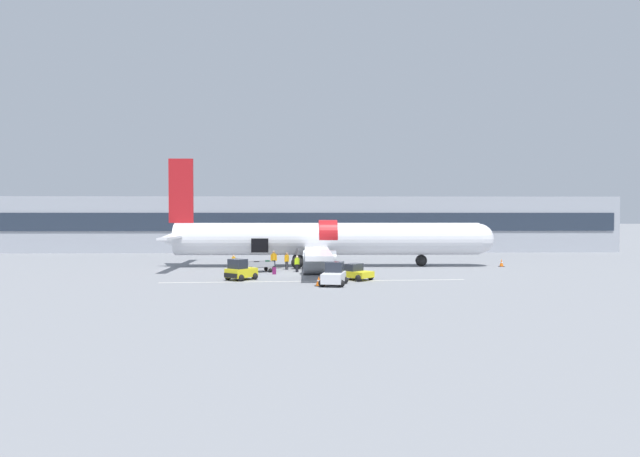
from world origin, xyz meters
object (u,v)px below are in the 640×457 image
Objects in this scene: baggage_tug_mid at (356,273)px; baggage_tug_rear at (334,275)px; baggage_tug_lead at (240,271)px; ground_crew_loader_b at (274,260)px; suitcase_on_tarmac_spare at (274,271)px; ground_crew_loader_a at (234,263)px; ground_crew_supervisor at (287,261)px; suitcase_on_tarmac_upright at (251,271)px; ground_crew_driver at (297,263)px; airplane at (323,240)px; baggage_cart_loading at (260,266)px.

baggage_tug_mid is 3.88m from baggage_tug_rear.
baggage_tug_rear is at bearing -24.95° from baggage_tug_lead.
ground_crew_loader_b is 2.38× the size of suitcase_on_tarmac_spare.
ground_crew_loader_a reaches higher than suitcase_on_tarmac_spare.
suitcase_on_tarmac_spare is at bearing -103.15° from ground_crew_supervisor.
suitcase_on_tarmac_spare is (3.99, -2.76, -0.51)m from ground_crew_loader_a.
suitcase_on_tarmac_spare is (-0.99, -4.24, -0.56)m from ground_crew_supervisor.
ground_crew_loader_a is 2.22× the size of suitcase_on_tarmac_upright.
baggage_tug_mid is 1.85× the size of ground_crew_driver.
ground_crew_loader_b is 1.39m from ground_crew_supervisor.
airplane is at bearing 27.92° from ground_crew_loader_a.
baggage_tug_lead is at bearing 178.82° from baggage_tug_mid.
baggage_cart_loading is 4.54× the size of suitcase_on_tarmac_spare.
ground_crew_supervisor reaches higher than ground_crew_loader_a.
baggage_cart_loading is 2.57m from suitcase_on_tarmac_upright.
baggage_tug_mid is 0.81× the size of baggage_tug_rear.
ground_crew_driver is at bearing 53.35° from baggage_tug_lead.
baggage_tug_lead is at bearing -100.16° from baggage_cart_loading.
baggage_tug_mid is 9.99m from suitcase_on_tarmac_upright.
ground_crew_supervisor reaches higher than baggage_tug_mid.
ground_crew_driver is at bearing 107.01° from baggage_tug_rear.
ground_crew_driver is 2.03× the size of suitcase_on_tarmac_spare.
ground_crew_loader_a is 0.88× the size of ground_crew_loader_b.
baggage_tug_lead is 0.81× the size of baggage_tug_rear.
ground_crew_loader_a is at bearing -163.40° from ground_crew_supervisor.
baggage_cart_loading is 2.67m from ground_crew_loader_a.
baggage_tug_lead reaches higher than ground_crew_loader_a.
airplane is at bearing 64.26° from ground_crew_driver.
baggage_tug_rear is (7.55, -3.51, 0.02)m from baggage_tug_lead.
airplane is at bearing 101.11° from baggage_tug_mid.
baggage_tug_mid is at bearing -24.64° from suitcase_on_tarmac_upright.
ground_crew_loader_a reaches higher than suitcase_on_tarmac_upright.
ground_crew_loader_b is at bearing 128.26° from baggage_tug_mid.
ground_crew_loader_b reaches higher than suitcase_on_tarmac_upright.
ground_crew_driver reaches higher than suitcase_on_tarmac_upright.
baggage_cart_loading is at bearing 123.38° from suitcase_on_tarmac_spare.
ground_crew_loader_a is at bearing 166.59° from baggage_cart_loading.
ground_crew_loader_a is 4.88m from suitcase_on_tarmac_spare.
ground_crew_supervisor is at bearing 56.02° from suitcase_on_tarmac_upright.
airplane is 10.07× the size of baggage_cart_loading.
suitcase_on_tarmac_upright is 2.12m from suitcase_on_tarmac_spare.
baggage_cart_loading is 2.06× the size of ground_crew_supervisor.
airplane is 13.85m from baggage_tug_lead.
ground_crew_supervisor is (1.29, -0.51, -0.07)m from ground_crew_loader_b.
ground_crew_loader_a is 5.20m from ground_crew_supervisor.
baggage_tug_rear reaches higher than ground_crew_supervisor.
baggage_tug_lead is at bearing -112.61° from ground_crew_supervisor.
baggage_cart_loading is at bearing 141.68° from baggage_tug_mid.
baggage_tug_lead is 1.80× the size of ground_crew_loader_a.
ground_crew_loader_a is (-8.65, -4.58, -1.92)m from airplane.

